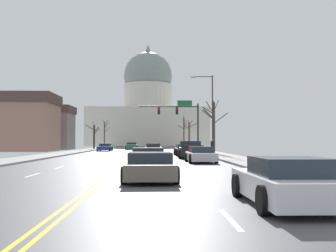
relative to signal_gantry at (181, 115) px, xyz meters
name	(u,v)px	position (x,y,z in m)	size (l,w,h in m)	color
ground	(133,157)	(-5.36, -14.34, -4.80)	(20.00, 180.00, 0.20)	#4A4A50
signal_gantry	(181,115)	(0.00, 0.00, 0.00)	(7.91, 0.41, 6.59)	#28282D
street_lamp_right	(210,107)	(2.53, -8.87, 0.29)	(2.43, 0.24, 8.43)	#333338
capitol_building	(148,110)	(-5.36, 66.46, 5.59)	(34.21, 19.02, 30.05)	beige
sedan_near_00	(153,149)	(-3.50, -3.93, -4.25)	(2.13, 4.50, 1.22)	#B71414
sedan_near_01	(185,150)	(-0.26, -10.44, -4.26)	(2.20, 4.31, 1.17)	black
pickup_truck_near_02	(190,150)	(-0.17, -15.91, -4.13)	(2.37, 5.30, 1.50)	black
sedan_near_03	(201,155)	(-0.11, -23.33, -4.28)	(2.05, 4.31, 1.13)	silver
sedan_near_04	(148,159)	(-3.73, -30.25, -4.26)	(2.11, 4.66, 1.18)	#B71414
sedan_near_05	(150,167)	(-3.54, -35.88, -4.29)	(2.15, 4.63, 1.11)	#6B6056
sedan_near_06	(286,182)	(-0.18, -41.98, -4.27)	(2.03, 4.46, 1.17)	silver
sedan_oncoming_00	(105,147)	(-10.60, 7.24, -4.29)	(2.00, 4.39, 1.10)	navy
sedan_oncoming_01	(131,146)	(-7.31, 16.89, -4.23)	(2.07, 4.53, 1.23)	#1E7247
flank_building_00	(39,128)	(-23.00, 16.98, -1.10)	(11.44, 7.07, 7.36)	slate
flank_building_01	(13,122)	(-23.82, 6.72, -0.65)	(12.42, 8.11, 8.24)	#8C6656
bare_tree_00	(189,134)	(2.59, 17.01, -2.23)	(2.32, 1.54, 4.85)	brown
bare_tree_01	(94,135)	(-13.76, 17.62, -2.42)	(2.37, 2.11, 4.68)	#423328
bare_tree_02	(184,131)	(3.00, 35.40, -1.20)	(2.75, 2.85, 6.81)	#423328
bare_tree_03	(105,133)	(-14.19, 35.51, -1.64)	(1.57, 2.36, 6.02)	#423328
bare_tree_04	(213,125)	(3.05, -8.04, -1.57)	(2.80, 2.20, 5.77)	#423328
pedestrian_00	(212,146)	(2.44, -11.33, -3.82)	(0.35, 0.34, 1.55)	#4C4238
bicycle_parked	(212,151)	(2.35, -11.47, -4.33)	(0.12, 1.77, 0.85)	black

